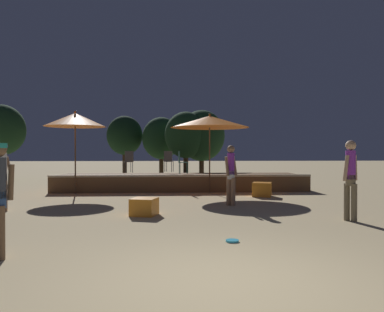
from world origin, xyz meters
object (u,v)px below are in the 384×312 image
cube_seat_1 (262,189)px  frisbee_disc (232,241)px  background_tree_1 (186,135)px  background_tree_4 (202,136)px  patio_umbrella_1 (210,122)px  bistro_chair_0 (169,159)px  background_tree_3 (125,136)px  bistro_chair_1 (181,160)px  person_1 (231,173)px  patio_umbrella_0 (75,120)px  background_tree_0 (1,130)px  person_3 (351,177)px  background_tree_2 (161,138)px  person_2 (3,173)px  cube_seat_2 (144,207)px  bistro_chair_2 (129,160)px

cube_seat_1 → frisbee_disc: bearing=-108.0°
background_tree_1 → background_tree_4: (0.94, 0.45, -0.02)m
patio_umbrella_1 → background_tree_4: (0.33, 7.74, -0.19)m
bistro_chair_0 → background_tree_3: 8.81m
bistro_chair_0 → bistro_chair_1: same height
bistro_chair_1 → person_1: bearing=-168.0°
patio_umbrella_0 → bistro_chair_1: (3.91, 0.88, -1.49)m
background_tree_0 → person_3: bearing=-43.3°
cube_seat_1 → background_tree_1: size_ratio=0.21×
bistro_chair_0 → background_tree_0: bearing=-10.1°
patio_umbrella_0 → bistro_chair_0: patio_umbrella_0 is taller
frisbee_disc → cube_seat_1: bearing=72.0°
patio_umbrella_1 → background_tree_2: background_tree_2 is taller
background_tree_1 → background_tree_3: 4.97m
patio_umbrella_1 → background_tree_3: bearing=113.1°
person_1 → person_2: bearing=-124.1°
person_2 → frisbee_disc: person_2 is taller
person_2 → background_tree_3: (1.34, 14.50, 1.62)m
person_3 → patio_umbrella_1: bearing=171.6°
person_1 → background_tree_0: 14.45m
background_tree_0 → bistro_chair_1: bearing=-30.1°
patio_umbrella_0 → background_tree_0: background_tree_0 is taller
person_2 → bistro_chair_1: (4.75, 4.90, 0.24)m
background_tree_0 → background_tree_4: background_tree_0 is taller
person_2 → cube_seat_1: bearing=-121.4°
cube_seat_2 → bistro_chair_1: (1.05, 5.74, 1.01)m
background_tree_2 → background_tree_3: background_tree_3 is taller
person_3 → background_tree_3: size_ratio=0.46×
cube_seat_2 → background_tree_3: 15.70m
background_tree_1 → background_tree_3: background_tree_3 is taller
bistro_chair_1 → bistro_chair_2: size_ratio=1.00×
cube_seat_2 → background_tree_4: size_ratio=0.18×
person_2 → background_tree_4: background_tree_4 is taller
person_2 → background_tree_1: size_ratio=0.45×
background_tree_0 → background_tree_2: (8.31, 3.54, -0.29)m
background_tree_2 → background_tree_0: bearing=-156.9°
bistro_chair_2 → bistro_chair_1: bearing=136.8°
bistro_chair_0 → background_tree_4: size_ratio=0.23×
bistro_chair_1 → background_tree_4: background_tree_4 is taller
person_3 → background_tree_0: bearing=-164.9°
cube_seat_1 → frisbee_disc: (-2.09, -6.42, -0.22)m
cube_seat_1 → person_1: size_ratio=0.46×
patio_umbrella_0 → background_tree_3: bearing=87.2°
person_2 → frisbee_disc: (5.39, -3.60, -0.96)m
cube_seat_1 → person_2: 8.03m
cube_seat_2 → person_3: person_3 is taller
patio_umbrella_1 → frisbee_disc: 8.11m
background_tree_0 → background_tree_1: (9.76, 1.04, -0.19)m
bistro_chair_0 → background_tree_1: background_tree_1 is taller
person_2 → bistro_chair_1: bearing=-96.0°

